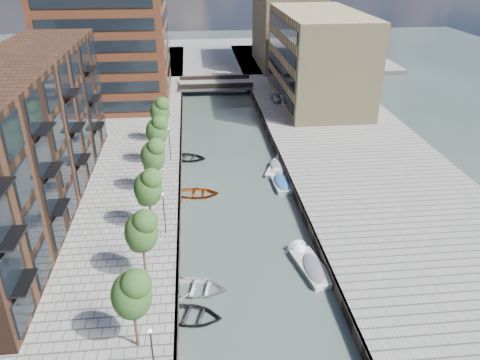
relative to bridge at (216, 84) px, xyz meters
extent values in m
plane|color=#38473F|center=(0.00, -32.00, -1.39)|extent=(300.00, 300.00, 0.00)
cube|color=gray|center=(16.00, -32.00, -0.89)|extent=(20.00, 140.00, 1.00)
cube|color=#332823|center=(-6.10, -32.00, -0.89)|extent=(0.25, 140.00, 1.00)
cube|color=#332823|center=(6.10, -32.00, -0.89)|extent=(0.25, 140.00, 1.00)
cube|color=gray|center=(0.00, 28.00, -0.89)|extent=(80.00, 40.00, 1.00)
cube|color=#311C13|center=(-20.00, -42.00, 6.61)|extent=(8.00, 38.00, 14.00)
cube|color=#994C2C|center=(-17.00, -7.00, 14.61)|extent=(18.00, 18.00, 30.00)
cube|color=tan|center=(16.00, -10.00, 6.61)|extent=(12.00, 25.00, 14.00)
cube|color=tan|center=(16.00, 16.00, 7.61)|extent=(12.00, 20.00, 16.00)
cube|color=gray|center=(0.00, 0.00, -0.09)|extent=(13.00, 6.00, 0.60)
cube|color=#332823|center=(0.00, -2.80, 0.51)|extent=(13.00, 0.40, 0.80)
cube|color=#332823|center=(0.00, 2.80, 0.51)|extent=(13.00, 0.40, 0.80)
cylinder|color=#382619|center=(-8.50, -61.00, 1.21)|extent=(0.20, 0.20, 3.20)
ellipsoid|color=#23471A|center=(-8.50, -61.00, 3.93)|extent=(2.50, 2.50, 3.25)
cylinder|color=#382619|center=(-8.50, -54.00, 1.21)|extent=(0.20, 0.20, 3.20)
ellipsoid|color=#23471A|center=(-8.50, -54.00, 3.93)|extent=(2.50, 2.50, 3.25)
cylinder|color=#382619|center=(-8.50, -47.00, 1.21)|extent=(0.20, 0.20, 3.20)
ellipsoid|color=#23471A|center=(-8.50, -47.00, 3.93)|extent=(2.50, 2.50, 3.25)
cylinder|color=#382619|center=(-8.50, -40.00, 1.21)|extent=(0.20, 0.20, 3.20)
ellipsoid|color=#23471A|center=(-8.50, -40.00, 3.93)|extent=(2.50, 2.50, 3.25)
cylinder|color=#382619|center=(-8.50, -33.00, 1.21)|extent=(0.20, 0.20, 3.20)
ellipsoid|color=#23471A|center=(-8.50, -33.00, 3.93)|extent=(2.50, 2.50, 3.25)
cylinder|color=#382619|center=(-8.50, -26.00, 1.21)|extent=(0.20, 0.20, 3.20)
ellipsoid|color=#23471A|center=(-8.50, -26.00, 3.93)|extent=(2.50, 2.50, 3.25)
cylinder|color=black|center=(-7.20, -64.00, 1.61)|extent=(0.10, 0.10, 4.00)
sphere|color=#FFF2CC|center=(-7.20, -64.00, 3.61)|extent=(0.24, 0.24, 0.24)
cylinder|color=black|center=(-7.20, -48.00, 1.61)|extent=(0.10, 0.10, 4.00)
sphere|color=#FFF2CC|center=(-7.20, -48.00, 3.61)|extent=(0.24, 0.24, 0.24)
cylinder|color=black|center=(-7.20, -32.00, 1.61)|extent=(0.10, 0.10, 4.00)
sphere|color=#FFF2CC|center=(-7.20, -32.00, 3.61)|extent=(0.24, 0.24, 0.24)
imported|color=black|center=(-5.14, -57.90, -1.39)|extent=(5.47, 4.51, 0.99)
imported|color=#9F4011|center=(-4.23, -39.34, -1.39)|extent=(5.01, 3.84, 0.97)
imported|color=silver|center=(-4.64, -54.97, -1.39)|extent=(5.53, 4.37, 1.03)
imported|color=black|center=(-5.33, -29.81, -1.39)|extent=(5.46, 4.41, 1.00)
cube|color=white|center=(4.93, -53.63, -1.34)|extent=(2.55, 4.79, 0.64)
cube|color=white|center=(4.93, -53.63, -0.99)|extent=(2.65, 4.91, 0.10)
cone|color=white|center=(4.48, -51.40, -1.29)|extent=(1.82, 1.21, 1.68)
ellipsoid|color=#525359|center=(4.93, -53.63, -0.95)|extent=(2.37, 4.39, 0.55)
cube|color=#B2B2B0|center=(4.89, -53.24, -1.34)|extent=(2.82, 5.28, 0.71)
cube|color=#B2B2B0|center=(4.89, -53.24, -0.96)|extent=(2.92, 5.40, 0.11)
cone|color=#B2B2B0|center=(4.39, -50.79, -1.28)|extent=(2.01, 1.33, 1.85)
cube|color=#AFAFAD|center=(5.16, -37.98, -1.34)|extent=(1.85, 4.56, 0.63)
cube|color=#AFAFAD|center=(5.16, -37.98, -1.00)|extent=(1.93, 4.66, 0.10)
cone|color=#AFAFAD|center=(5.07, -35.74, -1.29)|extent=(1.70, 0.95, 1.66)
ellipsoid|color=navy|center=(5.16, -37.98, -0.95)|extent=(1.74, 4.16, 0.55)
cube|color=white|center=(5.40, -34.13, -1.34)|extent=(3.49, 5.18, 0.69)
cube|color=white|center=(5.40, -34.13, -0.97)|extent=(3.61, 5.31, 0.11)
cone|color=white|center=(6.31, -31.88, -1.28)|extent=(2.02, 1.56, 1.80)
ellipsoid|color=slate|center=(5.40, -34.13, -0.91)|extent=(3.24, 4.75, 0.59)
imported|color=silver|center=(9.45, -9.90, 0.19)|extent=(1.55, 3.48, 1.16)
camera|label=1|loc=(-4.23, -83.76, 22.78)|focal=35.00mm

